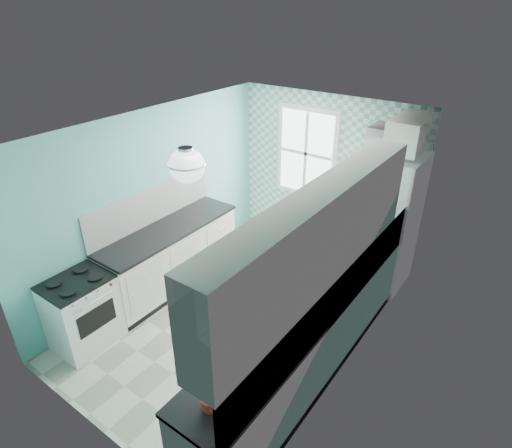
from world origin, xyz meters
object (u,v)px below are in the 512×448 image
Objects in this scene: fridge at (382,220)px; potted_plant at (212,394)px; sink at (343,272)px; stove at (82,311)px; fruit_bowl at (243,374)px; ceiling_light at (187,165)px; microwave at (395,141)px.

fridge is 5.78× the size of potted_plant.
sink is at bearing 89.91° from potted_plant.
sink is (0.09, -1.42, -0.04)m from fridge.
stove is at bearing 170.81° from potted_plant.
fridge reaches higher than fruit_bowl.
fruit_bowl reaches higher than stove.
ceiling_light reaches higher than microwave.
ceiling_light is at bearing 137.34° from potted_plant.
sink is at bearing 36.92° from stove.
microwave is (-0.09, 3.70, 1.00)m from potted_plant.
fridge is 3.70m from potted_plant.
potted_plant is (0.00, -0.38, 0.13)m from fruit_bowl.
fruit_bowl is (2.40, -0.01, 0.51)m from stove.
fridge is at bearing 53.80° from stove.
ceiling_light is at bearing -132.84° from sink.
ceiling_light is 1.04× the size of potted_plant.
potted_plant is 3.83m from microwave.
fridge is at bearing 66.83° from ceiling_light.
fruit_bowl is at bearing 91.34° from microwave.
fridge is 6.69× the size of fruit_bowl.
fruit_bowl is at bearing -1.46° from stove.
stove is at bearing 179.85° from fruit_bowl.
sink reaches higher than stove.
stove is 2.62× the size of potted_plant.
sink is 1.85m from microwave.
potted_plant is at bearing -42.66° from ceiling_light.
ceiling_light is 2.83m from microwave.
fruit_bowl is 3.51m from microwave.
ceiling_light is at bearing -114.26° from fridge.
ceiling_light reaches higher than fridge.
microwave is (0.00, 0.00, 1.14)m from fridge.
fridge is 4.07m from stove.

